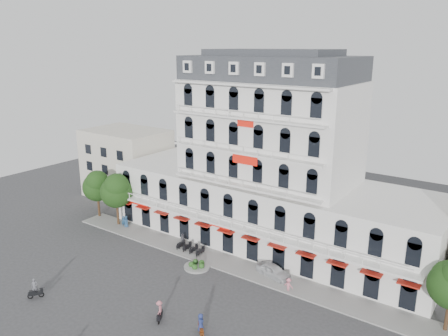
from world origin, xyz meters
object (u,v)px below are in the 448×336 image
parked_car (273,271)px  rider_east (201,324)px  rider_west (35,289)px  rider_center (160,310)px

parked_car → rider_east: (-0.31, -13.37, 0.37)m
rider_west → rider_center: 14.51m
parked_car → rider_west: 26.45m
rider_west → rider_east: rider_west is taller
rider_west → rider_center: rider_west is taller
rider_east → rider_center: rider_east is taller
parked_car → rider_center: (-4.99, -13.95, 0.39)m
rider_west → rider_east: size_ratio=1.02×
parked_car → rider_center: rider_center is taller
rider_center → rider_east: bearing=65.4°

